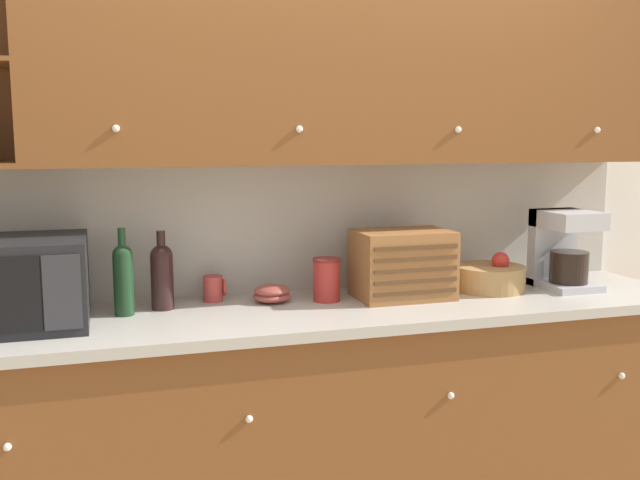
# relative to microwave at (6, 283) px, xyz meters

# --- Properties ---
(wall_back) EXTENTS (5.43, 0.06, 2.60)m
(wall_back) POSITION_rel_microwave_xyz_m (1.16, 0.33, 0.20)
(wall_back) COLOR white
(wall_back) RESTS_ON ground_plane
(counter_unit) EXTENTS (3.05, 0.67, 0.95)m
(counter_unit) POSITION_rel_microwave_xyz_m (1.16, -0.02, -0.63)
(counter_unit) COLOR brown
(counter_unit) RESTS_ON ground_plane
(backsplash_panel) EXTENTS (3.03, 0.01, 0.55)m
(backsplash_panel) POSITION_rel_microwave_xyz_m (1.16, 0.29, 0.12)
(backsplash_panel) COLOR #B7B2A8
(backsplash_panel) RESTS_ON counter_unit
(upper_cabinets) EXTENTS (3.03, 0.36, 0.75)m
(upper_cabinets) POSITION_rel_microwave_xyz_m (1.31, 0.13, 0.77)
(upper_cabinets) COLOR brown
(upper_cabinets) RESTS_ON backsplash_panel
(microwave) EXTENTS (0.54, 0.42, 0.31)m
(microwave) POSITION_rel_microwave_xyz_m (0.00, 0.00, 0.00)
(microwave) COLOR black
(microwave) RESTS_ON counter_unit
(wine_bottle) EXTENTS (0.07, 0.07, 0.33)m
(wine_bottle) POSITION_rel_microwave_xyz_m (0.39, 0.06, -0.01)
(wine_bottle) COLOR #19381E
(wine_bottle) RESTS_ON counter_unit
(second_wine_bottle) EXTENTS (0.09, 0.09, 0.30)m
(second_wine_bottle) POSITION_rel_microwave_xyz_m (0.54, 0.11, -0.02)
(second_wine_bottle) COLOR black
(second_wine_bottle) RESTS_ON counter_unit
(mug) EXTENTS (0.09, 0.08, 0.10)m
(mug) POSITION_rel_microwave_xyz_m (0.74, 0.19, -0.10)
(mug) COLOR #B73D38
(mug) RESTS_ON counter_unit
(bowl_stack_on_counter) EXTENTS (0.15, 0.15, 0.07)m
(bowl_stack_on_counter) POSITION_rel_microwave_xyz_m (0.96, 0.11, -0.12)
(bowl_stack_on_counter) COLOR #9E473D
(bowl_stack_on_counter) RESTS_ON counter_unit
(storage_canister) EXTENTS (0.11, 0.11, 0.17)m
(storage_canister) POSITION_rel_microwave_xyz_m (1.18, 0.06, -0.07)
(storage_canister) COLOR #B22D28
(storage_canister) RESTS_ON counter_unit
(bread_box) EXTENTS (0.38, 0.27, 0.28)m
(bread_box) POSITION_rel_microwave_xyz_m (1.49, 0.02, -0.02)
(bread_box) COLOR #996033
(bread_box) RESTS_ON counter_unit
(fruit_basket) EXTENTS (0.30, 0.30, 0.17)m
(fruit_basket) POSITION_rel_microwave_xyz_m (1.91, 0.05, -0.10)
(fruit_basket) COLOR #A87F4C
(fruit_basket) RESTS_ON counter_unit
(coffee_maker) EXTENTS (0.22, 0.27, 0.34)m
(coffee_maker) POSITION_rel_microwave_xyz_m (2.25, 0.01, 0.02)
(coffee_maker) COLOR #B7B7BC
(coffee_maker) RESTS_ON counter_unit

